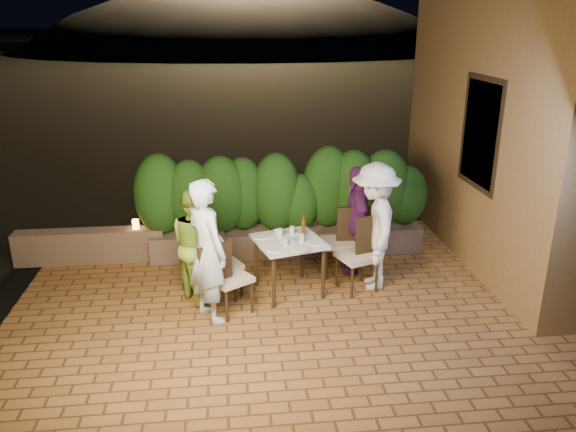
{
  "coord_description": "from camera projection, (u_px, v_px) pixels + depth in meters",
  "views": [
    {
      "loc": [
        -0.71,
        -5.83,
        3.51
      ],
      "look_at": [
        0.07,
        1.07,
        1.05
      ],
      "focal_mm": 35.0,
      "sensor_mm": 36.0,
      "label": 1
    }
  ],
  "objects": [
    {
      "name": "chair_right_back",
      "position": [
        338.0,
        241.0,
        7.99
      ],
      "size": [
        0.48,
        0.48,
        1.01
      ],
      "primitive_type": null,
      "rotation": [
        0.0,
        0.0,
        3.12
      ],
      "color": "black",
      "rests_on": "ground"
    },
    {
      "name": "chair_right_front",
      "position": [
        357.0,
        255.0,
        7.51
      ],
      "size": [
        0.61,
        0.61,
        1.03
      ],
      "primitive_type": null,
      "rotation": [
        0.0,
        0.0,
        3.5
      ],
      "color": "black",
      "rests_on": "ground"
    },
    {
      "name": "window_frame",
      "position": [
        482.0,
        133.0,
        7.74
      ],
      "size": [
        0.06,
        1.15,
        1.55
      ],
      "primitive_type": "cube",
      "color": "black",
      "rests_on": "building_wall"
    },
    {
      "name": "plate_se",
      "position": [
        301.0,
        232.0,
        7.62
      ],
      "size": [
        0.2,
        0.2,
        0.01
      ],
      "primitive_type": "cylinder",
      "color": "white",
      "rests_on": "dining_table"
    },
    {
      "name": "parapet",
      "position": [
        91.0,
        246.0,
        8.48
      ],
      "size": [
        2.2,
        0.3,
        0.5
      ],
      "primitive_type": "cube",
      "color": "brown",
      "rests_on": "ground"
    },
    {
      "name": "beer_bottle",
      "position": [
        303.0,
        225.0,
        7.45
      ],
      "size": [
        0.06,
        0.06,
        0.3
      ],
      "primitive_type": null,
      "color": "#4D2E0C",
      "rests_on": "dining_table"
    },
    {
      "name": "plate_nw",
      "position": [
        276.0,
        249.0,
        7.07
      ],
      "size": [
        0.24,
        0.24,
        0.01
      ],
      "primitive_type": "cylinder",
      "color": "white",
      "rests_on": "dining_table"
    },
    {
      "name": "diner_purple",
      "position": [
        356.0,
        220.0,
        7.99
      ],
      "size": [
        0.44,
        0.94,
        1.58
      ],
      "primitive_type": "imported",
      "rotation": [
        0.0,
        0.0,
        -1.63
      ],
      "color": "#5E2369",
      "rests_on": "ground"
    },
    {
      "name": "dining_table",
      "position": [
        289.0,
        266.0,
        7.49
      ],
      "size": [
        1.03,
        1.03,
        0.75
      ],
      "primitive_type": null,
      "rotation": [
        0.0,
        0.0,
        0.27
      ],
      "color": "white",
      "rests_on": "ground"
    },
    {
      "name": "plate_ne",
      "position": [
        316.0,
        243.0,
        7.26
      ],
      "size": [
        0.23,
        0.23,
        0.01
      ],
      "primitive_type": "cylinder",
      "color": "white",
      "rests_on": "dining_table"
    },
    {
      "name": "plate_sw",
      "position": [
        262.0,
        236.0,
        7.48
      ],
      "size": [
        0.24,
        0.24,
        0.01
      ],
      "primitive_type": "cylinder",
      "color": "white",
      "rests_on": "dining_table"
    },
    {
      "name": "plate_centre",
      "position": [
        287.0,
        240.0,
        7.36
      ],
      "size": [
        0.23,
        0.23,
        0.01
      ],
      "primitive_type": "cylinder",
      "color": "white",
      "rests_on": "dining_table"
    },
    {
      "name": "terrace_floor",
      "position": [
        288.0,
        313.0,
        7.2
      ],
      "size": [
        7.0,
        6.0,
        0.15
      ],
      "primitive_type": "cube",
      "color": "brown",
      "rests_on": "ground"
    },
    {
      "name": "chair_left_back",
      "position": [
        223.0,
        263.0,
        7.39
      ],
      "size": [
        0.56,
        0.56,
        0.91
      ],
      "primitive_type": null,
      "rotation": [
        0.0,
        0.0,
        0.46
      ],
      "color": "black",
      "rests_on": "ground"
    },
    {
      "name": "glass_se",
      "position": [
        292.0,
        230.0,
        7.54
      ],
      "size": [
        0.07,
        0.07,
        0.11
      ],
      "primitive_type": "cylinder",
      "color": "silver",
      "rests_on": "dining_table"
    },
    {
      "name": "plate_front",
      "position": [
        302.0,
        248.0,
        7.08
      ],
      "size": [
        0.24,
        0.24,
        0.01
      ],
      "primitive_type": "cylinder",
      "color": "white",
      "rests_on": "dining_table"
    },
    {
      "name": "chair_left_front",
      "position": [
        230.0,
        276.0,
        6.93
      ],
      "size": [
        0.62,
        0.62,
        0.98
      ],
      "primitive_type": null,
      "rotation": [
        0.0,
        0.0,
        0.57
      ],
      "color": "black",
      "rests_on": "ground"
    },
    {
      "name": "diner_white",
      "position": [
        375.0,
        227.0,
        7.5
      ],
      "size": [
        0.79,
        1.2,
        1.74
      ],
      "primitive_type": "imported",
      "rotation": [
        0.0,
        0.0,
        -1.71
      ],
      "color": "white",
      "rests_on": "ground"
    },
    {
      "name": "hill",
      "position": [
        247.0,
        87.0,
        64.45
      ],
      "size": [
        52.0,
        40.0,
        22.0
      ],
      "primitive_type": "ellipsoid",
      "color": "black",
      "rests_on": "ground"
    },
    {
      "name": "window_pane",
      "position": [
        482.0,
        133.0,
        7.74
      ],
      "size": [
        0.08,
        1.0,
        1.4
      ],
      "primitive_type": "cube",
      "color": "black",
      "rests_on": "building_wall"
    },
    {
      "name": "bowl",
      "position": [
        279.0,
        232.0,
        7.59
      ],
      "size": [
        0.16,
        0.16,
        0.04
      ],
      "primitive_type": "imported",
      "rotation": [
        0.0,
        0.0,
        -0.0
      ],
      "color": "white",
      "rests_on": "dining_table"
    },
    {
      "name": "building_wall",
      "position": [
        523.0,
        91.0,
        8.12
      ],
      "size": [
        1.6,
        5.0,
        5.0
      ],
      "primitive_type": "cube",
      "color": "olive",
      "rests_on": "ground"
    },
    {
      "name": "glass_ne",
      "position": [
        302.0,
        238.0,
        7.29
      ],
      "size": [
        0.06,
        0.06,
        0.11
      ],
      "primitive_type": "cylinder",
      "color": "silver",
      "rests_on": "dining_table"
    },
    {
      "name": "diner_green",
      "position": [
        196.0,
        244.0,
        7.21
      ],
      "size": [
        0.87,
        0.92,
        1.51
      ],
      "primitive_type": "imported",
      "rotation": [
        0.0,
        0.0,
        2.11
      ],
      "color": "#8FBA3A",
      "rests_on": "ground"
    },
    {
      "name": "planter",
      "position": [
        287.0,
        241.0,
        8.81
      ],
      "size": [
        4.2,
        0.55,
        0.4
      ],
      "primitive_type": "cube",
      "color": "brown",
      "rests_on": "ground"
    },
    {
      "name": "diner_blue",
      "position": [
        207.0,
        251.0,
        6.65
      ],
      "size": [
        0.71,
        0.78,
        1.78
      ],
      "primitive_type": "imported",
      "rotation": [
        0.0,
        0.0,
        2.14
      ],
      "color": "#C4E2FC",
      "rests_on": "ground"
    },
    {
      "name": "ground",
      "position": [
        292.0,
        330.0,
        6.71
      ],
      "size": [
        400.0,
        400.0,
        0.0
      ],
      "primitive_type": "plane",
      "color": "black",
      "rests_on": "ground"
    },
    {
      "name": "glass_nw",
      "position": [
        286.0,
        242.0,
        7.17
      ],
      "size": [
        0.06,
        0.06,
        0.1
      ],
      "primitive_type": "cylinder",
      "color": "silver",
      "rests_on": "dining_table"
    },
    {
      "name": "hedge",
      "position": [
        287.0,
        195.0,
        8.56
      ],
      "size": [
        4.0,
        0.7,
        1.1
      ],
      "primitive_type": null,
      "color": "#1A4312",
      "rests_on": "planter"
    },
    {
      "name": "parapet_lamp",
      "position": [
        136.0,
        224.0,
        8.45
      ],
      "size": [
        0.1,
        0.1,
        0.14
      ],
      "primitive_type": "cylinder",
      "color": "orange",
      "rests_on": "parapet"
    },
    {
      "name": "glass_sw",
      "position": [
        280.0,
        233.0,
        7.44
      ],
      "size": [
        0.07,
        0.07,
        0.12
      ],
      "primitive_type": "cylinder",
      "color": "silver",
      "rests_on": "dining_table"
    }
  ]
}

